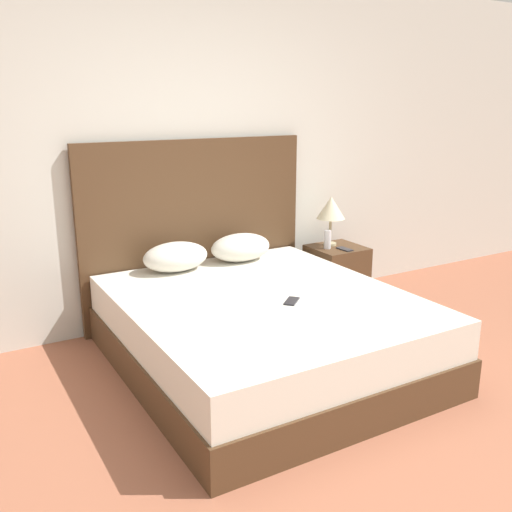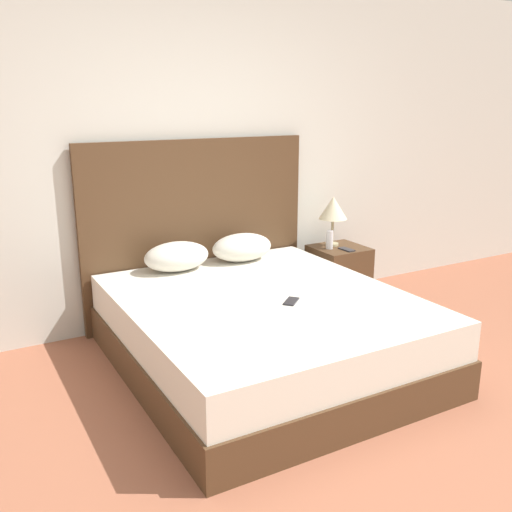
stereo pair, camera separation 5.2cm
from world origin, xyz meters
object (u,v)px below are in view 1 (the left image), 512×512
(phone_on_bed, at_px, (292,301))
(phone_on_nightstand, at_px, (345,249))
(bed, at_px, (264,332))
(nightstand, at_px, (336,274))
(table_lamp, at_px, (331,209))

(phone_on_bed, relative_size, phone_on_nightstand, 1.03)
(bed, bearing_deg, nightstand, 32.29)
(nightstand, relative_size, phone_on_nightstand, 3.29)
(bed, height_order, phone_on_bed, phone_on_bed)
(bed, relative_size, table_lamp, 4.79)
(nightstand, height_order, phone_on_nightstand, phone_on_nightstand)
(bed, relative_size, phone_on_bed, 13.05)
(phone_on_bed, height_order, phone_on_nightstand, phone_on_nightstand)
(bed, height_order, nightstand, nightstand)
(phone_on_nightstand, bearing_deg, phone_on_bed, -142.81)
(bed, xyz_separation_m, nightstand, (1.20, 0.76, 0.01))
(nightstand, xyz_separation_m, phone_on_nightstand, (-0.00, -0.11, 0.26))
(nightstand, bearing_deg, table_lamp, 101.69)
(bed, xyz_separation_m, phone_on_nightstand, (1.20, 0.65, 0.26))
(phone_on_bed, relative_size, table_lamp, 0.37)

